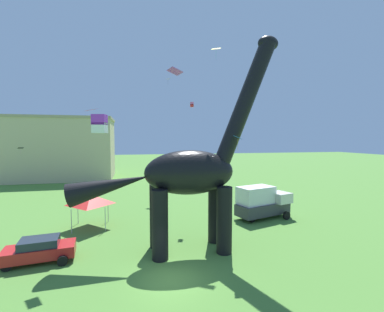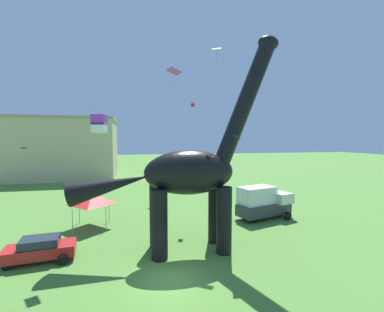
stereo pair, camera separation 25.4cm
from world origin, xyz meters
TOP-DOWN VIEW (x-y plane):
  - ground_plane at (0.00, 0.00)m, footprint 240.00×240.00m
  - dinosaur_sculpture at (1.84, 3.76)m, footprint 14.78×3.13m
  - parked_sedan_left at (-7.93, 4.10)m, footprint 4.39×2.29m
  - parked_box_truck at (10.59, 9.50)m, footprint 5.96×3.57m
  - festival_canopy_tent at (-5.71, 10.37)m, footprint 3.15×3.15m
  - kite_high_right at (4.98, 2.51)m, footprint 0.82×0.96m
  - kite_mid_right at (8.31, 18.41)m, footprint 0.90×1.16m
  - kite_mid_left at (-4.73, 5.10)m, footprint 1.01×1.09m
  - kite_far_right at (0.38, 0.68)m, footprint 0.86×1.05m
  - kite_apex at (-15.41, 21.92)m, footprint 0.75×0.71m
  - kite_near_high at (3.94, 11.95)m, footprint 0.40×0.40m
  - kite_drifting at (3.27, 24.84)m, footprint 0.88×0.82m
  - kite_near_low at (-3.84, 1.99)m, footprint 0.87×0.87m
  - kite_high_left at (5.10, 7.75)m, footprint 0.96×0.88m
  - background_building_block at (-15.37, 42.31)m, footprint 19.18×11.99m

SIDE VIEW (x-z plane):
  - ground_plane at x=0.00m, z-range 0.00..0.00m
  - parked_sedan_left at x=-7.93m, z-range 0.03..1.58m
  - parked_box_truck at x=10.59m, z-range 0.05..3.25m
  - festival_canopy_tent at x=-5.71m, z-range 1.04..4.04m
  - kite_mid_right at x=8.31m, z-range 4.08..5.45m
  - dinosaur_sculpture at x=1.84m, z-range -2.14..13.31m
  - background_building_block at x=-15.37m, z-range 0.01..12.15m
  - kite_apex at x=-15.41m, z-range 6.42..7.20m
  - kite_high_right at x=4.98m, z-range 7.50..8.56m
  - kite_near_low at x=-3.84m, z-range 8.29..9.35m
  - kite_mid_left at x=-4.73m, z-range 9.85..10.01m
  - kite_near_high at x=3.94m, z-range 11.17..11.66m
  - kite_far_right at x=0.38m, z-range 11.61..11.86m
  - kite_high_left at x=5.10m, z-range 15.10..16.15m
  - kite_drifting at x=3.27m, z-range 16.31..17.18m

